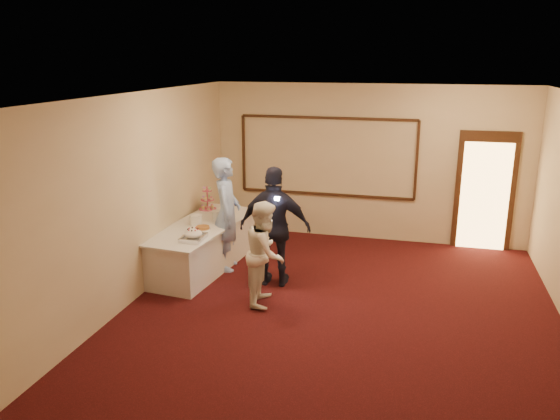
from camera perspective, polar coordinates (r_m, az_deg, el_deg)
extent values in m
plane|color=black|center=(7.78, 6.09, -10.89)|extent=(7.00, 7.00, 0.00)
cube|color=beige|center=(10.63, 9.20, 4.82)|extent=(6.00, 0.04, 3.00)
cube|color=beige|center=(4.05, -1.03, -13.55)|extent=(6.00, 0.04, 3.00)
cube|color=beige|center=(8.19, -14.80, 1.24)|extent=(0.04, 7.00, 3.00)
cube|color=white|center=(6.98, 6.81, 11.71)|extent=(6.00, 7.00, 0.04)
cube|color=black|center=(10.84, 4.82, 1.66)|extent=(3.40, 0.04, 0.05)
cube|color=black|center=(10.57, 5.01, 9.57)|extent=(3.40, 0.04, 0.05)
cube|color=black|center=(11.09, -3.82, 5.97)|extent=(0.05, 0.04, 1.50)
cube|color=black|center=(10.54, 14.09, 5.01)|extent=(0.05, 0.04, 1.50)
cube|color=black|center=(10.69, 20.62, 1.88)|extent=(1.05, 0.06, 2.20)
cube|color=#FFBF66|center=(10.69, 20.58, 1.32)|extent=(0.85, 0.02, 2.00)
cube|color=silver|center=(9.34, -8.09, -3.85)|extent=(1.13, 2.49, 0.74)
cube|color=silver|center=(9.22, -8.18, -1.60)|extent=(1.25, 2.64, 0.03)
cube|color=silver|center=(8.47, -9.04, -2.97)|extent=(0.34, 0.43, 0.04)
ellipsoid|color=white|center=(8.45, -9.07, -2.46)|extent=(0.27, 0.27, 0.12)
cube|color=silver|center=(8.54, -8.15, -2.63)|extent=(0.16, 0.27, 0.01)
cylinder|color=#C04768|center=(10.07, -7.61, 1.26)|extent=(0.02, 0.02, 0.43)
cylinder|color=#C04768|center=(10.12, -7.56, 0.12)|extent=(0.32, 0.32, 0.01)
cylinder|color=#C04768|center=(10.07, -7.60, 1.06)|extent=(0.25, 0.25, 0.01)
cylinder|color=#C04768|center=(10.03, -7.63, 2.01)|extent=(0.17, 0.17, 0.01)
cylinder|color=white|center=(9.19, -8.80, -1.06)|extent=(0.19, 0.19, 0.16)
cylinder|color=white|center=(9.16, -8.82, -0.55)|extent=(0.21, 0.21, 0.01)
cylinder|color=white|center=(9.42, -6.54, -0.58)|extent=(0.18, 0.18, 0.15)
cylinder|color=white|center=(9.40, -6.55, -0.10)|extent=(0.19, 0.19, 0.01)
cylinder|color=white|center=(8.95, -8.07, -1.99)|extent=(0.26, 0.26, 0.01)
cylinder|color=brown|center=(8.94, -8.07, -1.83)|extent=(0.22, 0.22, 0.04)
imported|color=#93B2F5|center=(9.11, -5.57, -0.42)|extent=(0.60, 0.78, 1.91)
imported|color=white|center=(7.86, -1.53, -4.50)|extent=(0.65, 0.80, 1.52)
imported|color=black|center=(8.41, -0.52, -1.80)|extent=(1.13, 0.52, 1.89)
cube|color=white|center=(8.05, -0.31, 1.20)|extent=(0.08, 0.05, 0.05)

